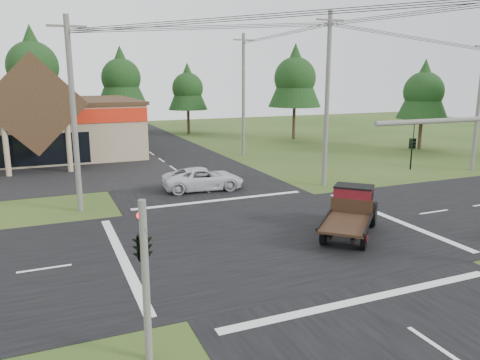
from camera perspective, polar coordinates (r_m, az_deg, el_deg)
ground at (r=22.30m, az=4.01°, el=-6.81°), size 120.00×120.00×0.00m
road_ns at (r=22.29m, az=4.01°, el=-6.79°), size 12.00×120.00×0.02m
road_ew at (r=22.29m, az=4.01°, el=-6.78°), size 120.00×12.00×0.02m
traffic_signal_corner at (r=12.21m, az=-11.86°, el=-6.16°), size 0.53×2.48×4.40m
utility_pole_nw at (r=26.83m, az=-19.64°, el=7.57°), size 2.00×0.30×10.50m
utility_pole_ne at (r=32.03m, az=10.56°, el=9.68°), size 2.00×0.30×11.50m
utility_pole_far at (r=41.45m, az=27.09°, el=8.24°), size 2.00×0.30×10.20m
utility_pole_n at (r=44.39m, az=0.42°, el=10.44°), size 2.00×0.30×11.20m
tree_row_c at (r=59.73m, az=-23.98°, el=12.80°), size 7.28×7.28×13.13m
tree_row_d at (r=61.47m, az=-14.31°, el=12.18°), size 6.16×6.16×11.11m
tree_row_e at (r=61.31m, az=-6.41°, el=11.23°), size 5.04×5.04×9.09m
tree_side_ne at (r=56.00m, az=6.72°, el=12.47°), size 6.16×6.16×11.11m
tree_side_e_near at (r=51.17m, az=21.50°, el=10.20°), size 5.04×5.04×9.09m
antique_flatbed_truck at (r=22.51m, az=13.23°, el=-3.93°), size 5.23×5.29×2.25m
white_pickup at (r=31.00m, az=-4.51°, el=0.15°), size 5.55×2.96×1.48m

